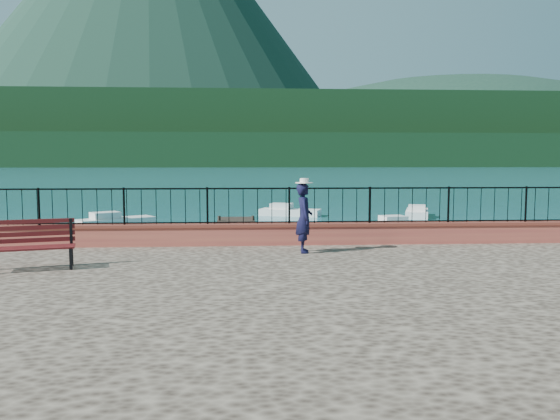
{
  "coord_description": "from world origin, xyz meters",
  "views": [
    {
      "loc": [
        -1.47,
        -10.93,
        3.47
      ],
      "look_at": [
        -0.66,
        2.0,
        2.3
      ],
      "focal_mm": 35.0,
      "sensor_mm": 36.0,
      "label": 1
    }
  ],
  "objects": [
    {
      "name": "parapet",
      "position": [
        0.0,
        3.7,
        1.49
      ],
      "size": [
        28.0,
        0.46,
        0.58
      ],
      "primitive_type": "cube",
      "color": "#BC5D44",
      "rests_on": "promenade"
    },
    {
      "name": "far_forest",
      "position": [
        0.0,
        300.0,
        9.0
      ],
      "size": [
        900.0,
        60.0,
        18.0
      ],
      "primitive_type": "cube",
      "color": "black",
      "rests_on": "ground"
    },
    {
      "name": "foothills",
      "position": [
        0.0,
        360.0,
        22.0
      ],
      "size": [
        900.0,
        120.0,
        44.0
      ],
      "primitive_type": "cube",
      "color": "black",
      "rests_on": "ground"
    },
    {
      "name": "hat",
      "position": [
        -0.03,
        2.41,
        2.98
      ],
      "size": [
        0.44,
        0.44,
        0.12
      ],
      "primitive_type": "cylinder",
      "color": "white",
      "rests_on": "person"
    },
    {
      "name": "park_bench",
      "position": [
        -6.02,
        0.61,
        1.51
      ],
      "size": [
        1.95,
        1.07,
        1.03
      ],
      "rotation": [
        0.0,
        0.0,
        0.26
      ],
      "color": "black",
      "rests_on": "promenade"
    },
    {
      "name": "companion_hill",
      "position": [
        220.0,
        560.0,
        0.0
      ],
      "size": [
        448.0,
        384.0,
        180.0
      ],
      "primitive_type": "ellipsoid",
      "color": "#142D23",
      "rests_on": "ground"
    },
    {
      "name": "ground",
      "position": [
        0.0,
        0.0,
        0.0
      ],
      "size": [
        2000.0,
        2000.0,
        0.0
      ],
      "primitive_type": "plane",
      "color": "#19596B",
      "rests_on": "ground"
    },
    {
      "name": "railing",
      "position": [
        0.0,
        3.7,
        2.25
      ],
      "size": [
        27.0,
        0.05,
        0.95
      ],
      "primitive_type": "cube",
      "color": "black",
      "rests_on": "parapet"
    },
    {
      "name": "dock",
      "position": [
        -2.0,
        12.0,
        0.15
      ],
      "size": [
        2.0,
        16.0,
        0.3
      ],
      "primitive_type": "cube",
      "color": "#2D231C",
      "rests_on": "ground"
    },
    {
      "name": "boat_0",
      "position": [
        -6.14,
        10.78,
        0.4
      ],
      "size": [
        4.18,
        1.33,
        0.8
      ],
      "primitive_type": "cube",
      "rotation": [
        0.0,
        0.0,
        0.01
      ],
      "color": "white",
      "rests_on": "ground"
    },
    {
      "name": "volcano",
      "position": [
        -120.0,
        700.0,
        190.0
      ],
      "size": [
        560.0,
        560.0,
        380.0
      ],
      "primitive_type": "cone",
      "color": "#142D23",
      "rests_on": "ground"
    },
    {
      "name": "person",
      "position": [
        -0.03,
        2.41,
        2.06
      ],
      "size": [
        0.42,
        0.63,
        1.72
      ],
      "primitive_type": "imported",
      "rotation": [
        0.0,
        0.0,
        1.56
      ],
      "color": "black",
      "rests_on": "promenade"
    },
    {
      "name": "boat_2",
      "position": [
        6.24,
        15.41,
        0.4
      ],
      "size": [
        3.48,
        1.93,
        0.8
      ],
      "primitive_type": "cube",
      "rotation": [
        0.0,
        0.0,
        0.2
      ],
      "color": "silver",
      "rests_on": "ground"
    },
    {
      "name": "boat_3",
      "position": [
        -8.38,
        18.49,
        0.4
      ],
      "size": [
        4.02,
        3.3,
        0.8
      ],
      "primitive_type": "cube",
      "rotation": [
        0.0,
        0.0,
        0.59
      ],
      "color": "silver",
      "rests_on": "ground"
    },
    {
      "name": "boat_5",
      "position": [
        9.12,
        22.13,
        0.4
      ],
      "size": [
        2.4,
        3.9,
        0.8
      ],
      "primitive_type": "cube",
      "rotation": [
        0.0,
        0.0,
        1.25
      ],
      "color": "silver",
      "rests_on": "ground"
    },
    {
      "name": "boat_4",
      "position": [
        1.32,
        23.29,
        0.4
      ],
      "size": [
        3.99,
        2.49,
        0.8
      ],
      "primitive_type": "cube",
      "rotation": [
        0.0,
        0.0,
        -0.34
      ],
      "color": "white",
      "rests_on": "ground"
    },
    {
      "name": "boat_1",
      "position": [
        5.91,
        10.59,
        0.4
      ],
      "size": [
        4.42,
        2.73,
        0.8
      ],
      "primitive_type": "cube",
      "rotation": [
        0.0,
        0.0,
        -0.37
      ],
      "color": "silver",
      "rests_on": "ground"
    }
  ]
}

